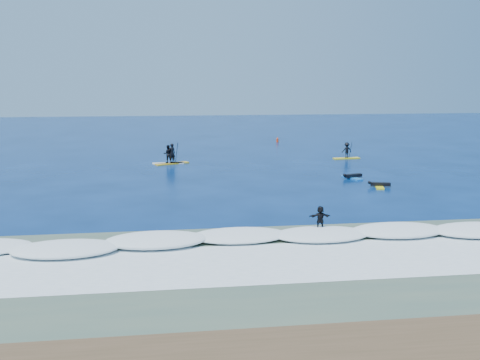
{
  "coord_description": "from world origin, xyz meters",
  "views": [
    {
      "loc": [
        -6.3,
        -34.24,
        7.66
      ],
      "look_at": [
        -1.35,
        2.64,
        0.6
      ],
      "focal_mm": 40.0,
      "sensor_mm": 36.0,
      "label": 1
    }
  ],
  "objects": [
    {
      "name": "ground",
      "position": [
        0.0,
        0.0,
        0.0
      ],
      "size": [
        160.0,
        160.0,
        0.0
      ],
      "primitive_type": "plane",
      "color": "#031942",
      "rests_on": "ground"
    },
    {
      "name": "shallow_water",
      "position": [
        0.0,
        -14.0,
        0.01
      ],
      "size": [
        90.0,
        13.0,
        0.01
      ],
      "primitive_type": "cube",
      "color": "#3E5547",
      "rests_on": "ground"
    },
    {
      "name": "breaking_wave",
      "position": [
        0.0,
        -10.0,
        0.0
      ],
      "size": [
        40.0,
        6.0,
        0.3
      ],
      "primitive_type": "cube",
      "color": "white",
      "rests_on": "ground"
    },
    {
      "name": "whitewater",
      "position": [
        0.0,
        -13.0,
        0.0
      ],
      "size": [
        34.0,
        5.0,
        0.02
      ],
      "primitive_type": "cube",
      "color": "silver",
      "rests_on": "ground"
    },
    {
      "name": "sup_paddler_left",
      "position": [
        -6.04,
        14.4,
        0.68
      ],
      "size": [
        3.16,
        1.94,
        2.18
      ],
      "rotation": [
        0.0,
        0.0,
        0.41
      ],
      "color": "yellow",
      "rests_on": "ground"
    },
    {
      "name": "sup_paddler_center",
      "position": [
        -6.4,
        14.54,
        0.75
      ],
      "size": [
        2.88,
        0.88,
        2.0
      ],
      "rotation": [
        0.0,
        0.0,
        0.06
      ],
      "color": "silver",
      "rests_on": "ground"
    },
    {
      "name": "sup_paddler_right",
      "position": [
        10.84,
        15.43,
        0.72
      ],
      "size": [
        2.67,
        0.92,
        1.83
      ],
      "rotation": [
        0.0,
        0.0,
        0.1
      ],
      "color": "yellow",
      "rests_on": "ground"
    },
    {
      "name": "prone_paddler_near",
      "position": [
        8.65,
        1.76,
        0.14
      ],
      "size": [
        1.6,
        2.1,
        0.42
      ],
      "rotation": [
        0.0,
        0.0,
        1.29
      ],
      "color": "yellow",
      "rests_on": "ground"
    },
    {
      "name": "prone_paddler_far",
      "position": [
        7.86,
        5.29,
        0.15
      ],
      "size": [
        1.67,
        2.19,
        0.44
      ],
      "rotation": [
        0.0,
        0.0,
        1.87
      ],
      "color": "blue",
      "rests_on": "ground"
    },
    {
      "name": "wave_surfer",
      "position": [
        1.13,
        -9.11,
        0.74
      ],
      "size": [
        1.76,
        0.48,
        1.27
      ],
      "rotation": [
        0.0,
        0.0,
        0.0
      ],
      "color": "white",
      "rests_on": "breaking_wave"
    },
    {
      "name": "marker_buoy",
      "position": [
        6.9,
        29.66,
        0.3
      ],
      "size": [
        0.29,
        0.29,
        0.69
      ],
      "rotation": [
        0.0,
        0.0,
        0.06
      ],
      "color": "#EF3D15",
      "rests_on": "ground"
    }
  ]
}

